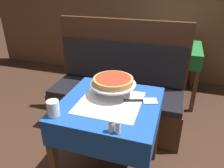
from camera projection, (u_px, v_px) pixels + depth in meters
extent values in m
cube|color=#194799|center=(110.00, 104.00, 1.59)|extent=(0.71, 0.71, 0.03)
cube|color=white|center=(110.00, 102.00, 1.58)|extent=(0.44, 0.44, 0.00)
cube|color=#194799|center=(110.00, 116.00, 1.63)|extent=(0.71, 0.71, 0.17)
cube|color=#4C331E|center=(54.00, 164.00, 1.56)|extent=(0.05, 0.05, 0.71)
cube|color=#4C331E|center=(89.00, 115.00, 2.12)|extent=(0.05, 0.05, 0.71)
cube|color=#4C331E|center=(156.00, 128.00, 1.94)|extent=(0.05, 0.05, 0.71)
cube|color=#1E6B33|center=(170.00, 45.00, 2.93)|extent=(0.82, 0.82, 0.03)
cube|color=white|center=(170.00, 44.00, 2.93)|extent=(0.51, 0.51, 0.00)
cube|color=#1E6B33|center=(169.00, 52.00, 2.98)|extent=(0.82, 0.82, 0.16)
cube|color=#4C331E|center=(135.00, 78.00, 2.88)|extent=(0.05, 0.05, 0.72)
cube|color=#4C331E|center=(195.00, 86.00, 2.68)|extent=(0.05, 0.05, 0.72)
cube|color=#4C331E|center=(145.00, 60.00, 3.52)|extent=(0.05, 0.05, 0.72)
cube|color=#4C331E|center=(194.00, 65.00, 3.32)|extent=(0.05, 0.05, 0.72)
cube|color=#3D2316|center=(115.00, 110.00, 2.48)|extent=(1.44, 0.54, 0.40)
cube|color=black|center=(116.00, 92.00, 2.38)|extent=(1.41, 0.53, 0.06)
cube|color=#3D2316|center=(122.00, 52.00, 2.41)|extent=(1.44, 0.06, 0.71)
cube|color=black|center=(121.00, 62.00, 2.43)|extent=(1.39, 0.02, 0.45)
cube|color=brown|center=(156.00, 4.00, 3.32)|extent=(6.00, 0.04, 2.40)
cylinder|color=#ADADB2|center=(117.00, 83.00, 1.77)|extent=(0.01, 0.01, 0.08)
cylinder|color=#ADADB2|center=(98.00, 91.00, 1.65)|extent=(0.01, 0.01, 0.08)
cylinder|color=#ADADB2|center=(124.00, 95.00, 1.59)|extent=(0.01, 0.01, 0.08)
cylinder|color=#ADADB2|center=(113.00, 85.00, 1.65)|extent=(0.23, 0.23, 0.01)
cylinder|color=silver|center=(113.00, 85.00, 1.65)|extent=(0.33, 0.33, 0.01)
cylinder|color=silver|center=(113.00, 84.00, 1.65)|extent=(0.35, 0.35, 0.01)
cylinder|color=#C68E47|center=(113.00, 81.00, 1.64)|extent=(0.30, 0.30, 0.04)
cylinder|color=red|center=(113.00, 78.00, 1.63)|extent=(0.27, 0.27, 0.01)
cube|color=#BCBCC1|center=(150.00, 101.00, 1.59)|extent=(0.13, 0.12, 0.00)
cube|color=black|center=(133.00, 100.00, 1.59)|extent=(0.14, 0.06, 0.01)
cylinder|color=silver|center=(53.00, 108.00, 1.41)|extent=(0.08, 0.08, 0.11)
cylinder|color=silver|center=(111.00, 127.00, 1.27)|extent=(0.03, 0.03, 0.06)
cylinder|color=#B7B7BC|center=(111.00, 122.00, 1.25)|extent=(0.03, 0.03, 0.02)
cylinder|color=silver|center=(118.00, 129.00, 1.26)|extent=(0.03, 0.03, 0.06)
cylinder|color=#B7B7BC|center=(118.00, 123.00, 1.24)|extent=(0.03, 0.03, 0.02)
cube|color=black|center=(176.00, 44.00, 2.88)|extent=(0.11, 0.11, 0.03)
cylinder|color=black|center=(176.00, 38.00, 2.84)|extent=(0.01, 0.01, 0.13)
cylinder|color=red|center=(176.00, 39.00, 2.88)|extent=(0.04, 0.04, 0.10)
cylinder|color=#99194C|center=(174.00, 39.00, 2.84)|extent=(0.04, 0.04, 0.10)
cylinder|color=gold|center=(178.00, 40.00, 2.83)|extent=(0.04, 0.04, 0.10)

